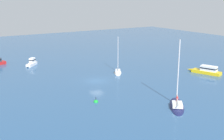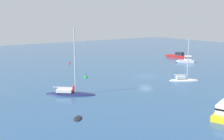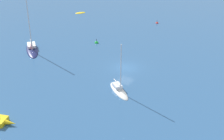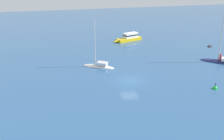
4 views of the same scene
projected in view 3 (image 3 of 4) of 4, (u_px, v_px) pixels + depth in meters
The scene contains 6 objects.
ground_plane at pixel (125, 68), 57.71m from camera, with size 160.00×160.00×0.00m, color #2D5684.
dinghy at pixel (80, 13), 83.92m from camera, with size 2.42×2.80×0.30m.
sailboat at pixel (119, 90), 50.85m from camera, with size 5.55×4.36×8.36m.
sloop at pixel (32, 49), 64.16m from camera, with size 7.39×6.69×10.64m.
channel_buoy at pixel (157, 23), 77.37m from camera, with size 0.62×0.62×1.04m.
mooring_buoy at pixel (97, 43), 67.23m from camera, with size 0.75×0.75×1.24m.
Camera 3 is at (-26.37, 43.90, 26.71)m, focal length 53.78 mm.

